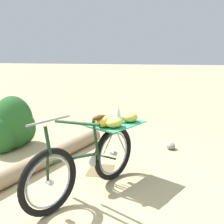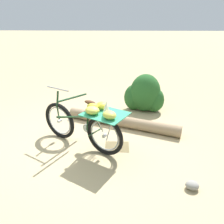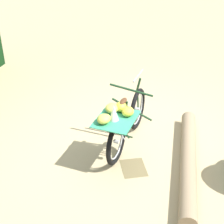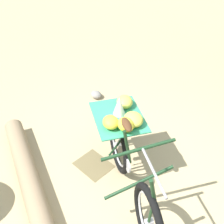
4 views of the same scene
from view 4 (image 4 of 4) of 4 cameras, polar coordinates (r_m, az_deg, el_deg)
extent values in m
plane|color=tan|center=(3.41, 4.21, -17.57)|extent=(60.00, 60.00, 0.00)
torus|color=black|center=(2.88, 7.32, -20.62)|extent=(0.66, 0.43, 0.73)
torus|color=#B7B7BC|center=(2.88, 7.32, -20.62)|extent=(0.50, 0.31, 0.57)
cylinder|color=#B7B7BC|center=(2.88, 7.32, -20.62)|extent=(0.09, 0.10, 0.06)
torus|color=black|center=(3.49, 1.25, -6.33)|extent=(0.66, 0.43, 0.73)
torus|color=#B7B7BC|center=(3.49, 1.25, -6.33)|extent=(0.50, 0.31, 0.57)
cylinder|color=#B7B7BC|center=(3.49, 1.25, -6.33)|extent=(0.09, 0.10, 0.06)
cylinder|color=#19381E|center=(2.92, 5.29, -13.71)|extent=(0.39, 0.62, 0.30)
cylinder|color=#19381E|center=(2.67, 5.28, -7.41)|extent=(0.39, 0.63, 0.11)
cylinder|color=#19381E|center=(3.07, 3.06, -7.03)|extent=(0.09, 0.12, 0.49)
cylinder|color=#19381E|center=(3.36, 2.15, -8.35)|extent=(0.22, 0.34, 0.05)
cylinder|color=#19381E|center=(3.23, 2.03, -5.27)|extent=(0.18, 0.29, 0.47)
cylinder|color=#19381E|center=(2.75, 7.66, -19.18)|extent=(0.05, 0.06, 0.30)
cylinder|color=#19381E|center=(2.52, 8.08, -15.17)|extent=(0.08, 0.10, 0.30)
cylinder|color=gray|center=(2.37, 8.26, -11.62)|extent=(0.46, 0.29, 0.02)
ellipsoid|color=#4C2D19|center=(2.93, 2.89, -2.47)|extent=(0.24, 0.19, 0.06)
cylinder|color=#B7B7BC|center=(3.23, 3.13, -10.54)|extent=(0.15, 0.10, 0.16)
cylinder|color=#B7B7BC|center=(3.30, 1.75, -5.11)|extent=(0.12, 0.18, 0.39)
cylinder|color=#B7B7BC|center=(3.45, 0.78, -2.78)|extent=(0.14, 0.22, 0.39)
cube|color=brown|center=(3.25, 1.25, -1.17)|extent=(0.74, 0.68, 0.02)
cube|color=#33936B|center=(3.23, 1.26, -0.92)|extent=(0.86, 0.81, 0.01)
ellipsoid|color=#CCC64C|center=(3.10, 4.26, -1.44)|extent=(0.31, 0.30, 0.12)
ellipsoid|color=yellow|center=(3.05, -0.26, -2.02)|extent=(0.26, 0.25, 0.13)
ellipsoid|color=#CCC64C|center=(3.34, 2.52, 2.04)|extent=(0.29, 0.28, 0.12)
ellipsoid|color=yellow|center=(3.02, 2.72, -2.51)|extent=(0.23, 0.20, 0.14)
cone|color=white|center=(3.19, 1.44, 1.29)|extent=(0.19, 0.19, 0.23)
cylinder|color=#937A5B|center=(3.45, -15.27, -15.22)|extent=(2.43, 1.10, 0.24)
ellipsoid|color=gray|center=(4.83, -3.15, 3.44)|extent=(0.19, 0.16, 0.12)
cube|color=olive|center=(3.76, -3.65, -10.36)|extent=(0.44, 0.36, 0.01)
camera|label=1|loc=(3.08, 68.59, -10.15)|focal=43.24mm
camera|label=2|loc=(5.44, 27.25, 28.88)|focal=35.34mm
camera|label=3|loc=(6.37, -28.35, 39.85)|focal=54.81mm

